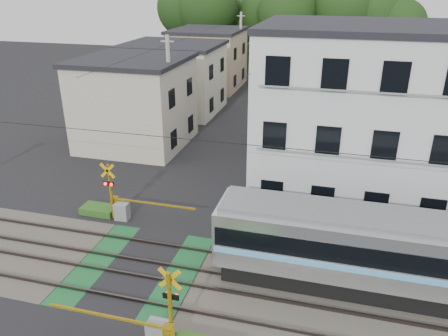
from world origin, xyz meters
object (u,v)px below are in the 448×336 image
(crossing_signal_far, at_px, (120,206))
(apartment_block, at_px, (356,115))
(pedestrian, at_px, (281,83))
(crossing_signal_near, at_px, (159,329))

(crossing_signal_far, relative_size, apartment_block, 0.46)
(apartment_block, bearing_deg, pedestrian, 106.88)
(pedestrian, bearing_deg, crossing_signal_near, 78.30)
(crossing_signal_near, relative_size, apartment_block, 0.46)
(apartment_block, bearing_deg, crossing_signal_near, -114.22)
(crossing_signal_near, xyz_separation_m, crossing_signal_far, (-5.17, 7.31, 0.00))
(crossing_signal_near, bearing_deg, apartment_block, 65.78)
(crossing_signal_near, distance_m, pedestrian, 36.84)
(crossing_signal_near, relative_size, crossing_signal_far, 1.00)
(crossing_signal_far, relative_size, pedestrian, 2.67)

